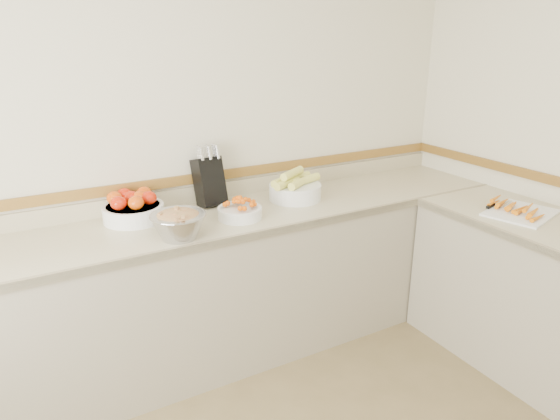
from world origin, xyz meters
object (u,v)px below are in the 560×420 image
tomato_bowl (133,208)px  cutting_board (519,210)px  knife_block (209,180)px  corn_bowl (295,188)px  rhubarb_bowl (178,223)px  cherry_tomato_bowl (240,211)px

tomato_bowl → cutting_board: size_ratio=0.71×
knife_block → cutting_board: 1.83m
corn_bowl → cutting_board: corn_bowl is taller
rhubarb_bowl → cutting_board: 1.94m
cutting_board → tomato_bowl: bearing=153.6°
knife_block → tomato_bowl: 0.48m
cutting_board → rhubarb_bowl: bearing=162.0°
knife_block → tomato_bowl: (-0.47, -0.05, -0.08)m
tomato_bowl → cutting_board: (1.98, -0.98, -0.05)m
corn_bowl → tomato_bowl: bearing=173.0°
knife_block → rhubarb_bowl: size_ratio=1.33×
knife_block → cutting_board: size_ratio=0.80×
tomato_bowl → cutting_board: bearing=-26.4°
cherry_tomato_bowl → corn_bowl: (0.45, 0.14, 0.03)m
corn_bowl → rhubarb_bowl: size_ratio=1.28×
tomato_bowl → cherry_tomato_bowl: tomato_bowl is taller
corn_bowl → cutting_board: (1.00, -0.86, -0.05)m
knife_block → corn_bowl: knife_block is taller
knife_block → corn_bowl: bearing=-18.4°
rhubarb_bowl → knife_block: bearing=51.6°
tomato_bowl → corn_bowl: (0.98, -0.12, -0.00)m
rhubarb_bowl → cutting_board: bearing=-18.0°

